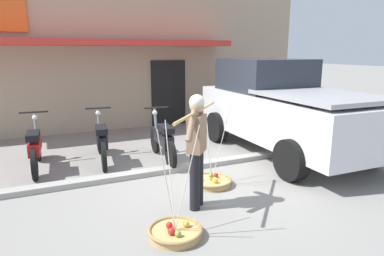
{
  "coord_description": "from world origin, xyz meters",
  "views": [
    {
      "loc": [
        -2.39,
        -5.16,
        2.29
      ],
      "look_at": [
        0.21,
        0.6,
        0.85
      ],
      "focal_mm": 31.81,
      "sensor_mm": 36.0,
      "label": 1
    }
  ],
  "objects": [
    {
      "name": "ground_plane",
      "position": [
        0.0,
        0.0,
        0.0
      ],
      "size": [
        90.0,
        90.0,
        0.0
      ],
      "primitive_type": "plane",
      "color": "gray"
    },
    {
      "name": "sidewalk_curb",
      "position": [
        0.0,
        0.7,
        0.05
      ],
      "size": [
        20.0,
        0.24,
        0.1
      ],
      "primitive_type": "cube",
      "color": "gray",
      "rests_on": "ground"
    },
    {
      "name": "fruit_vendor",
      "position": [
        -0.39,
        -0.88,
        0.98
      ],
      "size": [
        1.23,
        1.34,
        1.7
      ],
      "color": "black",
      "rests_on": "ground"
    },
    {
      "name": "fruit_basket_left_side",
      "position": [
        0.21,
        -0.23,
        0.07
      ],
      "size": [
        0.7,
        0.7,
        1.45
      ],
      "color": "tan",
      "rests_on": "ground"
    },
    {
      "name": "fruit_basket_right_side",
      "position": [
        -0.99,
        -1.54,
        0.07
      ],
      "size": [
        0.7,
        0.7,
        1.45
      ],
      "color": "tan",
      "rests_on": "ground"
    },
    {
      "name": "motorcycle_nearest_shop",
      "position": [
        -2.55,
        1.88,
        0.45
      ],
      "size": [
        0.54,
        1.82,
        1.09
      ],
      "color": "black",
      "rests_on": "ground"
    },
    {
      "name": "motorcycle_second_in_row",
      "position": [
        -1.3,
        1.86,
        0.45
      ],
      "size": [
        0.54,
        1.82,
        1.09
      ],
      "color": "black",
      "rests_on": "ground"
    },
    {
      "name": "motorcycle_third_in_row",
      "position": [
        -0.11,
        1.4,
        0.45
      ],
      "size": [
        0.54,
        1.82,
        1.09
      ],
      "color": "black",
      "rests_on": "ground"
    },
    {
      "name": "parked_truck",
      "position": [
        2.61,
        0.98,
        1.03
      ],
      "size": [
        2.25,
        4.75,
        2.1
      ],
      "color": "silver",
      "rests_on": "ground"
    },
    {
      "name": "storefront_building",
      "position": [
        -0.68,
        7.25,
        2.1
      ],
      "size": [
        13.0,
        6.0,
        4.2
      ],
      "color": "tan",
      "rests_on": "ground"
    }
  ]
}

